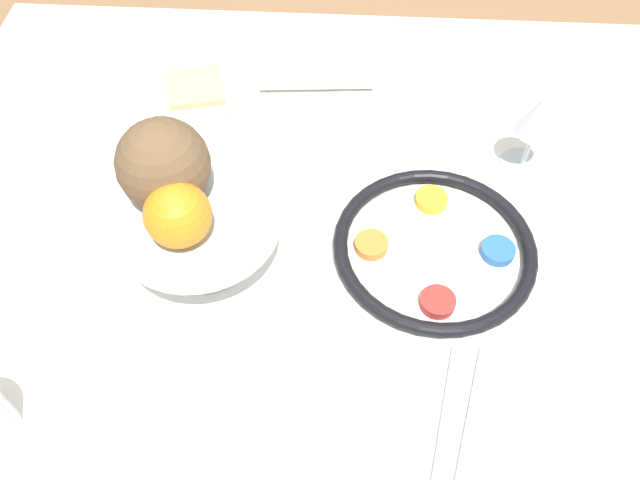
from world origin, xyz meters
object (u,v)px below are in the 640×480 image
Objects in this scene: wine_glass at (539,118)px; bread_plate at (196,91)px; orange_fruit at (178,215)px; napkin_roll at (317,75)px; seder_plate at (434,249)px; fruit_stand at (197,220)px; coconut at (163,164)px.

wine_glass is 0.81× the size of bread_plate.
bread_plate is (0.54, -0.14, -0.09)m from wine_glass.
napkin_roll is at bearing -107.96° from orange_fruit.
fruit_stand is (0.32, 0.03, 0.07)m from seder_plate.
coconut is (0.03, -0.02, 0.08)m from fruit_stand.
coconut is at bearing -31.91° from fruit_stand.
fruit_stand is 0.09m from coconut.
coconut reaches higher than fruit_stand.
napkin_roll is at bearing -114.51° from coconut.
wine_glass reaches higher than bread_plate.
wine_glass is 0.56m from bread_plate.
coconut is at bearing 97.75° from bread_plate.
wine_glass is (-0.15, -0.18, 0.08)m from seder_plate.
wine_glass is 0.38m from napkin_roll.
napkin_roll is (-0.14, -0.42, -0.13)m from orange_fruit.
coconut reaches higher than wine_glass.
seder_plate is 0.25m from wine_glass.
seder_plate reaches higher than bread_plate.
orange_fruit reaches higher than wine_glass.
fruit_stand is 0.36m from bread_plate.
fruit_stand is at bearing 70.76° from napkin_roll.
wine_glass is at bearing 165.76° from bread_plate.
coconut is 0.37m from bread_plate.
wine_glass is at bearing -151.85° from orange_fruit.
fruit_stand is at bearing 148.09° from coconut.
napkin_roll is (0.33, -0.17, -0.07)m from wine_glass.
orange_fruit reaches higher than bread_plate.
orange_fruit is (0.47, 0.25, 0.05)m from wine_glass.
bread_plate is 0.21m from napkin_roll.
orange_fruit is 0.40× the size of napkin_roll.
napkin_roll is (0.18, -0.35, 0.01)m from seder_plate.
napkin_roll is (-0.13, -0.38, -0.06)m from fruit_stand.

